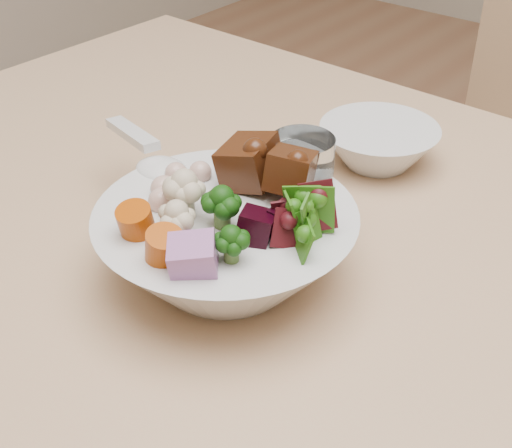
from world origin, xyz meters
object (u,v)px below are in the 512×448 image
water_glass (301,191)px  food_bowl (229,240)px  dining_table (426,408)px  side_bowl (378,145)px

water_glass → food_bowl: bearing=-94.7°
food_bowl → water_glass: (0.01, 0.10, 0.01)m
food_bowl → water_glass: food_bowl is taller
dining_table → water_glass: bearing=163.1°
dining_table → side_bowl: bearing=132.0°
dining_table → water_glass: water_glass is taller
dining_table → side_bowl: size_ratio=11.55×
dining_table → side_bowl: (-0.21, 0.25, 0.10)m
side_bowl → dining_table: bearing=-49.6°
food_bowl → side_bowl: (-0.00, 0.28, -0.02)m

